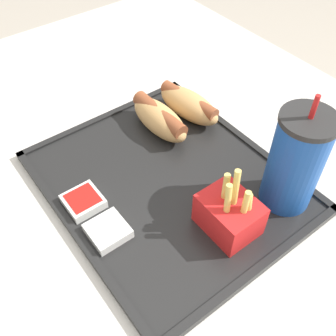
{
  "coord_description": "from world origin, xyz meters",
  "views": [
    {
      "loc": [
        0.29,
        -0.22,
        1.2
      ],
      "look_at": [
        -0.05,
        0.03,
        0.74
      ],
      "focal_mm": 42.0,
      "sensor_mm": 36.0,
      "label": 1
    }
  ],
  "objects_px": {
    "soda_cup": "(296,161)",
    "hot_dog_far": "(189,104)",
    "sauce_cup_ketchup": "(83,201)",
    "fries_carton": "(229,214)",
    "hot_dog_near": "(160,118)",
    "sauce_cup_mayo": "(108,231)"
  },
  "relations": [
    {
      "from": "sauce_cup_mayo",
      "to": "sauce_cup_ketchup",
      "type": "relative_size",
      "value": 1.0
    },
    {
      "from": "fries_carton",
      "to": "hot_dog_far",
      "type": "bearing_deg",
      "value": 153.6
    },
    {
      "from": "hot_dog_far",
      "to": "fries_carton",
      "type": "xyz_separation_m",
      "value": [
        0.23,
        -0.12,
        0.0
      ]
    },
    {
      "from": "hot_dog_far",
      "to": "sauce_cup_mayo",
      "type": "bearing_deg",
      "value": -62.25
    },
    {
      "from": "sauce_cup_ketchup",
      "to": "sauce_cup_mayo",
      "type": "bearing_deg",
      "value": 1.61
    },
    {
      "from": "fries_carton",
      "to": "sauce_cup_mayo",
      "type": "bearing_deg",
      "value": -122.72
    },
    {
      "from": "hot_dog_near",
      "to": "fries_carton",
      "type": "xyz_separation_m",
      "value": [
        0.23,
        -0.05,
        0.0
      ]
    },
    {
      "from": "hot_dog_far",
      "to": "sauce_cup_ketchup",
      "type": "relative_size",
      "value": 2.61
    },
    {
      "from": "soda_cup",
      "to": "hot_dog_near",
      "type": "bearing_deg",
      "value": -166.14
    },
    {
      "from": "soda_cup",
      "to": "sauce_cup_ketchup",
      "type": "xyz_separation_m",
      "value": [
        -0.18,
        -0.26,
        -0.07
      ]
    },
    {
      "from": "hot_dog_far",
      "to": "hot_dog_near",
      "type": "xyz_separation_m",
      "value": [
        0.0,
        -0.07,
        0.0
      ]
    },
    {
      "from": "fries_carton",
      "to": "sauce_cup_ketchup",
      "type": "bearing_deg",
      "value": -137.64
    },
    {
      "from": "soda_cup",
      "to": "sauce_cup_ketchup",
      "type": "height_order",
      "value": "soda_cup"
    },
    {
      "from": "soda_cup",
      "to": "hot_dog_near",
      "type": "xyz_separation_m",
      "value": [
        -0.25,
        -0.06,
        -0.05
      ]
    },
    {
      "from": "soda_cup",
      "to": "fries_carton",
      "type": "xyz_separation_m",
      "value": [
        -0.01,
        -0.11,
        -0.05
      ]
    },
    {
      "from": "fries_carton",
      "to": "sauce_cup_ketchup",
      "type": "relative_size",
      "value": 2.12
    },
    {
      "from": "hot_dog_far",
      "to": "hot_dog_near",
      "type": "distance_m",
      "value": 0.07
    },
    {
      "from": "soda_cup",
      "to": "hot_dog_near",
      "type": "height_order",
      "value": "soda_cup"
    },
    {
      "from": "soda_cup",
      "to": "hot_dog_far",
      "type": "xyz_separation_m",
      "value": [
        -0.25,
        0.01,
        -0.05
      ]
    },
    {
      "from": "hot_dog_near",
      "to": "sauce_cup_ketchup",
      "type": "bearing_deg",
      "value": -70.6
    },
    {
      "from": "soda_cup",
      "to": "hot_dog_far",
      "type": "height_order",
      "value": "soda_cup"
    },
    {
      "from": "hot_dog_near",
      "to": "sauce_cup_mayo",
      "type": "bearing_deg",
      "value": -54.62
    }
  ]
}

